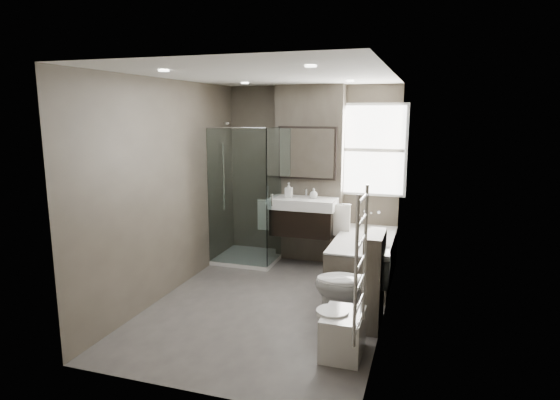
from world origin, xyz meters
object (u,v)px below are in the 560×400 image
at_px(bathtub, 364,257).
at_px(toilet, 351,285).
at_px(bidet, 342,333).
at_px(vanity, 303,216).

xyz_separation_m(bathtub, toilet, (0.05, -1.29, 0.08)).
height_order(toilet, bidet, toilet).
height_order(bathtub, toilet, toilet).
distance_m(vanity, bathtub, 1.07).
bearing_deg(vanity, bidet, -66.77).
distance_m(vanity, bidet, 2.63).
bearing_deg(bathtub, vanity, 160.63).
relative_size(toilet, bidet, 1.52).
bearing_deg(vanity, bathtub, -19.37).
relative_size(vanity, toilet, 1.20).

